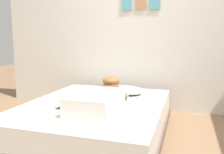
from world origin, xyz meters
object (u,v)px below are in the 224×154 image
(pillow, at_px, (124,90))
(cell_phone, at_px, (62,107))
(person_lying, at_px, (101,97))
(bed, at_px, (96,118))
(coffee_cup, at_px, (116,94))

(pillow, xyz_separation_m, cell_phone, (-0.45, -0.78, -0.05))
(person_lying, relative_size, cell_phone, 6.57)
(person_lying, distance_m, cell_phone, 0.41)
(bed, distance_m, person_lying, 0.35)
(pillow, relative_size, cell_phone, 3.71)
(pillow, height_order, cell_phone, pillow)
(pillow, height_order, person_lying, person_lying)
(coffee_cup, bearing_deg, cell_phone, -124.20)
(person_lying, height_order, cell_phone, person_lying)
(coffee_cup, bearing_deg, bed, -114.51)
(bed, xyz_separation_m, person_lying, (0.12, -0.16, 0.29))
(pillow, xyz_separation_m, coffee_cup, (-0.05, -0.19, -0.02))
(person_lying, relative_size, coffee_cup, 7.36)
(bed, xyz_separation_m, pillow, (0.19, 0.49, 0.23))
(bed, height_order, person_lying, person_lying)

